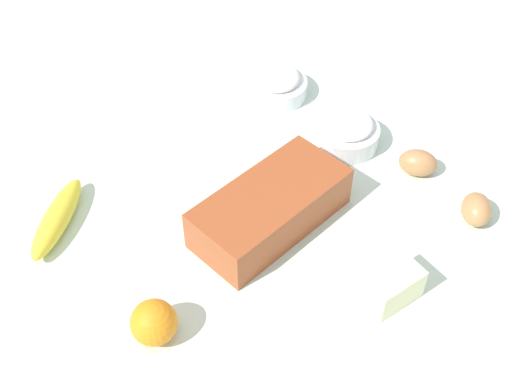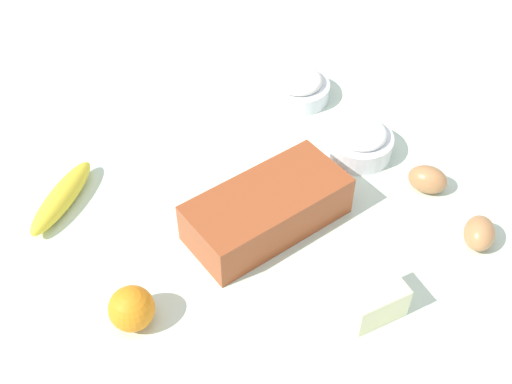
{
  "view_description": "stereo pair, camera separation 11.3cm",
  "coord_description": "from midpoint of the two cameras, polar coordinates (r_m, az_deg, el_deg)",
  "views": [
    {
      "loc": [
        0.52,
        0.59,
        0.85
      ],
      "look_at": [
        0.0,
        0.0,
        0.04
      ],
      "focal_mm": 45.29,
      "sensor_mm": 36.0,
      "label": 1
    },
    {
      "loc": [
        0.43,
        0.66,
        0.85
      ],
      "look_at": [
        0.0,
        0.0,
        0.04
      ],
      "focal_mm": 45.29,
      "sensor_mm": 36.0,
      "label": 2
    }
  ],
  "objects": [
    {
      "name": "loaf_pan",
      "position": [
        1.1,
        3.93,
        -1.63
      ],
      "size": [
        0.29,
        0.15,
        0.08
      ],
      "rotation": [
        0.0,
        0.0,
        0.06
      ],
      "color": "#9E4723",
      "rests_on": "ground_plane"
    },
    {
      "name": "butter_block",
      "position": [
        1.02,
        13.5,
        -9.4
      ],
      "size": [
        0.1,
        0.07,
        0.06
      ],
      "primitive_type": "cube",
      "rotation": [
        0.0,
        0.0,
        -0.11
      ],
      "color": "#F4EDB2",
      "rests_on": "ground_plane"
    },
    {
      "name": "flour_bowl",
      "position": [
        1.39,
        6.08,
        9.15
      ],
      "size": [
        0.13,
        0.13,
        0.06
      ],
      "color": "white",
      "rests_on": "ground_plane"
    },
    {
      "name": "orange_fruit",
      "position": [
        0.99,
        -7.7,
        -10.36
      ],
      "size": [
        0.07,
        0.07,
        0.07
      ],
      "primitive_type": "sphere",
      "color": "orange",
      "rests_on": "ground_plane"
    },
    {
      "name": "ground_plane",
      "position": [
        1.17,
        2.77,
        -1.86
      ],
      "size": [
        2.4,
        2.4,
        0.02
      ],
      "primitive_type": "cube",
      "color": "silver"
    },
    {
      "name": "egg_beside_bowl",
      "position": [
        1.23,
        17.49,
        0.94
      ],
      "size": [
        0.08,
        0.09,
        0.05
      ],
      "primitive_type": "ellipsoid",
      "rotation": [
        0.0,
        1.57,
        2.16
      ],
      "color": "#B27849",
      "rests_on": "ground_plane"
    },
    {
      "name": "egg_near_butter",
      "position": [
        1.17,
        21.79,
        -3.55
      ],
      "size": [
        0.09,
        0.08,
        0.05
      ],
      "primitive_type": "ellipsoid",
      "rotation": [
        0.0,
        1.57,
        3.88
      ],
      "color": "#B57B4A",
      "rests_on": "ground_plane"
    },
    {
      "name": "banana",
      "position": [
        1.18,
        -14.22,
        -0.59
      ],
      "size": [
        0.18,
        0.15,
        0.04
      ],
      "primitive_type": "ellipsoid",
      "rotation": [
        0.0,
        0.0,
        0.66
      ],
      "color": "yellow",
      "rests_on": "ground_plane"
    },
    {
      "name": "sugar_bowl",
      "position": [
        1.27,
        11.69,
        4.35
      ],
      "size": [
        0.13,
        0.13,
        0.07
      ],
      "color": "white",
      "rests_on": "ground_plane"
    }
  ]
}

